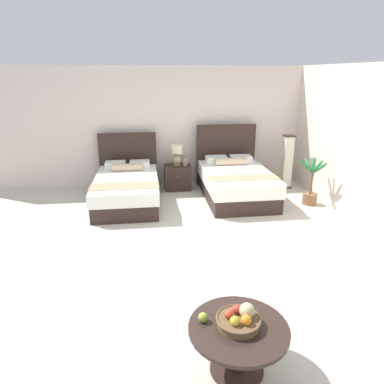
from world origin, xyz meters
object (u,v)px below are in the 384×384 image
at_px(coffee_table, 238,338).
at_px(floor_lamp_corner, 287,162).
at_px(bed_near_window, 127,187).
at_px(potted_palm, 311,188).
at_px(vase, 185,161).
at_px(bed_near_corner, 235,181).
at_px(fruit_bowl, 239,319).
at_px(loose_apple, 203,317).
at_px(table_lamp, 177,153).
at_px(nightstand, 177,177).

xyz_separation_m(coffee_table, floor_lamp_corner, (2.32, 4.81, 0.24)).
bearing_deg(bed_near_window, potted_palm, -9.67).
relative_size(bed_near_window, vase, 10.65).
height_order(bed_near_corner, fruit_bowl, bed_near_corner).
bearing_deg(loose_apple, table_lamp, 87.36).
height_order(bed_near_window, nightstand, bed_near_window).
xyz_separation_m(table_lamp, loose_apple, (-0.23, -4.92, -0.30)).
height_order(bed_near_window, table_lamp, bed_near_window).
bearing_deg(nightstand, potted_palm, -27.48).
distance_m(nightstand, potted_palm, 2.75).
height_order(fruit_bowl, potted_palm, potted_palm).
distance_m(loose_apple, potted_palm, 4.51).
distance_m(fruit_bowl, potted_palm, 4.42).
bearing_deg(fruit_bowl, loose_apple, 164.50).
bearing_deg(fruit_bowl, nightstand, 90.70).
bearing_deg(coffee_table, floor_lamp_corner, 64.22).
height_order(vase, fruit_bowl, vase).
height_order(bed_near_window, floor_lamp_corner, bed_near_window).
relative_size(nightstand, loose_apple, 6.87).
bearing_deg(potted_palm, coffee_table, -122.62).
height_order(coffee_table, floor_lamp_corner, floor_lamp_corner).
height_order(table_lamp, coffee_table, table_lamp).
bearing_deg(fruit_bowl, floor_lamp_corner, 64.21).
xyz_separation_m(coffee_table, potted_palm, (2.39, 3.73, -0.02)).
distance_m(coffee_table, floor_lamp_corner, 5.34).
bearing_deg(bed_near_corner, vase, 145.92).
bearing_deg(coffee_table, loose_apple, 160.36).
height_order(loose_apple, floor_lamp_corner, floor_lamp_corner).
bearing_deg(table_lamp, fruit_bowl, -89.31).
distance_m(table_lamp, vase, 0.24).
height_order(vase, potted_palm, potted_palm).
xyz_separation_m(bed_near_window, table_lamp, (1.05, 0.70, 0.49)).
height_order(nightstand, potted_palm, potted_palm).
bearing_deg(table_lamp, potted_palm, -27.85).
height_order(bed_near_window, bed_near_corner, bed_near_corner).
bearing_deg(vase, fruit_bowl, -91.24).
bearing_deg(bed_near_corner, floor_lamp_corner, 20.83).
bearing_deg(vase, bed_near_window, -152.38).
relative_size(vase, coffee_table, 0.24).
distance_m(nightstand, fruit_bowl, 4.99).
distance_m(coffee_table, fruit_bowl, 0.17).
height_order(bed_near_window, fruit_bowl, bed_near_window).
bearing_deg(potted_palm, loose_apple, -126.28).
height_order(bed_near_corner, floor_lamp_corner, bed_near_corner).
bearing_deg(table_lamp, loose_apple, -92.64).
bearing_deg(floor_lamp_corner, table_lamp, 174.77).
bearing_deg(floor_lamp_corner, coffee_table, -115.78).
distance_m(bed_near_window, table_lamp, 1.35).
height_order(nightstand, fruit_bowl, fruit_bowl).
relative_size(floor_lamp_corner, potted_palm, 1.16).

